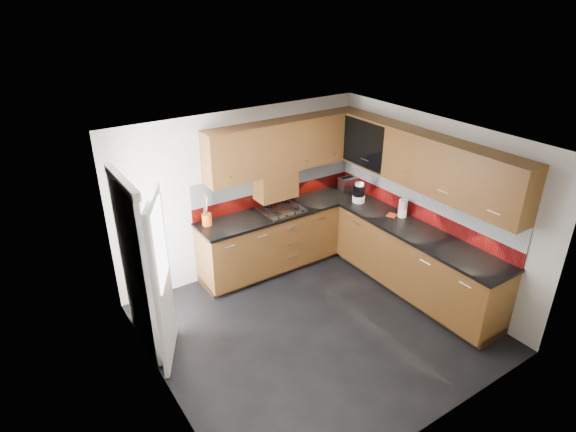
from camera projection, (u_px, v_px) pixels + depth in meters
room at (319, 221)px, 5.38m from camera, size 4.00×3.80×2.64m
base_cabinets at (346, 250)px, 6.91m from camera, size 2.70×3.20×0.95m
countertop at (348, 221)px, 6.68m from camera, size 2.72×3.22×0.04m
backsplash at (351, 193)px, 6.83m from camera, size 2.70×3.20×0.54m
upper_cabinets at (358, 154)px, 6.42m from camera, size 2.50×3.20×0.72m
extractor_hood at (275, 185)px, 6.92m from camera, size 0.60×0.33×0.40m
glass_cabinet at (371, 141)px, 6.86m from camera, size 0.32×0.80×0.66m
back_door at (146, 274)px, 5.25m from camera, size 0.42×1.19×2.04m
gas_hob at (282, 209)px, 6.94m from camera, size 0.59×0.52×0.05m
utensil_pot at (207, 218)px, 6.47m from camera, size 0.13×0.13×0.47m
toaster at (348, 183)px, 7.61m from camera, size 0.29×0.19×0.20m
food_processor at (359, 193)px, 7.15m from camera, size 0.18×0.18×0.31m
paper_towel at (403, 208)px, 6.70m from camera, size 0.15×0.15×0.25m
orange_cloth at (392, 215)px, 6.77m from camera, size 0.17×0.16×0.01m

